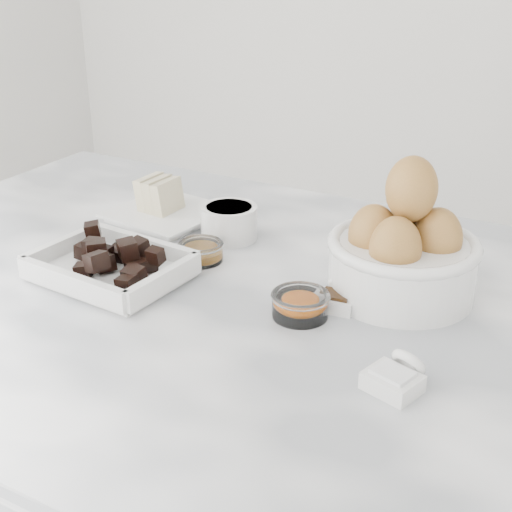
{
  "coord_description": "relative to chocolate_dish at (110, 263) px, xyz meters",
  "views": [
    {
      "loc": [
        0.42,
        -0.71,
        1.36
      ],
      "look_at": [
        0.02,
        0.03,
        0.98
      ],
      "focal_mm": 50.0,
      "sensor_mm": 36.0,
      "label": 1
    }
  ],
  "objects": [
    {
      "name": "marble_slab",
      "position": [
        0.16,
        0.05,
        -0.04
      ],
      "size": [
        1.2,
        0.8,
        0.04
      ],
      "primitive_type": "cube",
      "color": "white",
      "rests_on": "cabinet"
    },
    {
      "name": "zest_bowl",
      "position": [
        0.27,
        0.03,
        -0.01
      ],
      "size": [
        0.07,
        0.07,
        0.03
      ],
      "color": "white",
      "rests_on": "marble_slab"
    },
    {
      "name": "salt_spoon",
      "position": [
        0.42,
        -0.06,
        -0.01
      ],
      "size": [
        0.06,
        0.07,
        0.04
      ],
      "color": "white",
      "rests_on": "marble_slab"
    },
    {
      "name": "egg_bowl",
      "position": [
        0.35,
        0.14,
        0.04
      ],
      "size": [
        0.19,
        0.19,
        0.18
      ],
      "color": "white",
      "rests_on": "marble_slab"
    },
    {
      "name": "honey_bowl",
      "position": [
        0.08,
        0.1,
        -0.01
      ],
      "size": [
        0.06,
        0.06,
        0.03
      ],
      "color": "white",
      "rests_on": "marble_slab"
    },
    {
      "name": "chocolate_dish",
      "position": [
        0.0,
        0.0,
        0.0
      ],
      "size": [
        0.21,
        0.17,
        0.05
      ],
      "color": "white",
      "rests_on": "marble_slab"
    },
    {
      "name": "sugar_ramekin",
      "position": [
        0.07,
        0.19,
        0.01
      ],
      "size": [
        0.09,
        0.09,
        0.05
      ],
      "color": "white",
      "rests_on": "marble_slab"
    },
    {
      "name": "butter_plate",
      "position": [
        -0.06,
        0.21,
        -0.0
      ],
      "size": [
        0.18,
        0.18,
        0.06
      ],
      "color": "white",
      "rests_on": "marble_slab"
    },
    {
      "name": "vanilla_spoon",
      "position": [
        0.3,
        0.07,
        -0.01
      ],
      "size": [
        0.05,
        0.06,
        0.04
      ],
      "color": "white",
      "rests_on": "marble_slab"
    }
  ]
}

